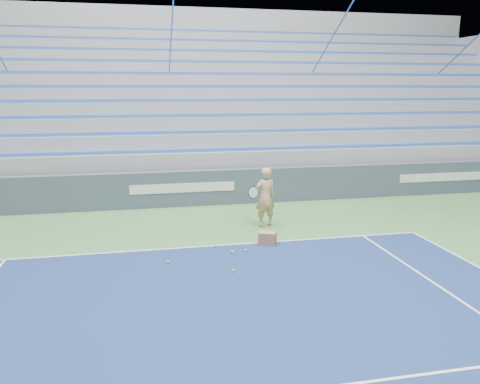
# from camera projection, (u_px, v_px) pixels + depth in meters

# --- Properties ---
(sponsor_barrier) EXTENTS (30.00, 0.32, 1.10)m
(sponsor_barrier) POSITION_uv_depth(u_px,v_px,m) (183.00, 188.00, 14.47)
(sponsor_barrier) COLOR #3D495D
(sponsor_barrier) RESTS_ON ground
(bleachers) EXTENTS (31.00, 9.15, 7.30)m
(bleachers) POSITION_uv_depth(u_px,v_px,m) (170.00, 118.00, 19.54)
(bleachers) COLOR #96989E
(bleachers) RESTS_ON ground
(tennis_player) EXTENTS (0.93, 0.87, 1.58)m
(tennis_player) POSITION_uv_depth(u_px,v_px,m) (265.00, 197.00, 12.26)
(tennis_player) COLOR tan
(tennis_player) RESTS_ON ground
(ball_box) EXTENTS (0.48, 0.44, 0.30)m
(ball_box) POSITION_uv_depth(u_px,v_px,m) (268.00, 238.00, 10.95)
(ball_box) COLOR #9A6C4A
(ball_box) RESTS_ON ground
(tennis_ball_0) EXTENTS (0.07, 0.07, 0.07)m
(tennis_ball_0) POSITION_uv_depth(u_px,v_px,m) (233.00, 271.00, 9.29)
(tennis_ball_0) COLOR #B5DA2C
(tennis_ball_0) RESTS_ON ground
(tennis_ball_1) EXTENTS (0.07, 0.07, 0.07)m
(tennis_ball_1) POSITION_uv_depth(u_px,v_px,m) (232.00, 252.00, 10.35)
(tennis_ball_1) COLOR #B5DA2C
(tennis_ball_1) RESTS_ON ground
(tennis_ball_2) EXTENTS (0.07, 0.07, 0.07)m
(tennis_ball_2) POSITION_uv_depth(u_px,v_px,m) (168.00, 262.00, 9.76)
(tennis_ball_2) COLOR #B5DA2C
(tennis_ball_2) RESTS_ON ground
(tennis_ball_3) EXTENTS (0.07, 0.07, 0.07)m
(tennis_ball_3) POSITION_uv_depth(u_px,v_px,m) (215.00, 246.00, 10.74)
(tennis_ball_3) COLOR #B5DA2C
(tennis_ball_3) RESTS_ON ground
(tennis_ball_4) EXTENTS (0.07, 0.07, 0.07)m
(tennis_ball_4) POSITION_uv_depth(u_px,v_px,m) (246.00, 250.00, 10.47)
(tennis_ball_4) COLOR #B5DA2C
(tennis_ball_4) RESTS_ON ground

